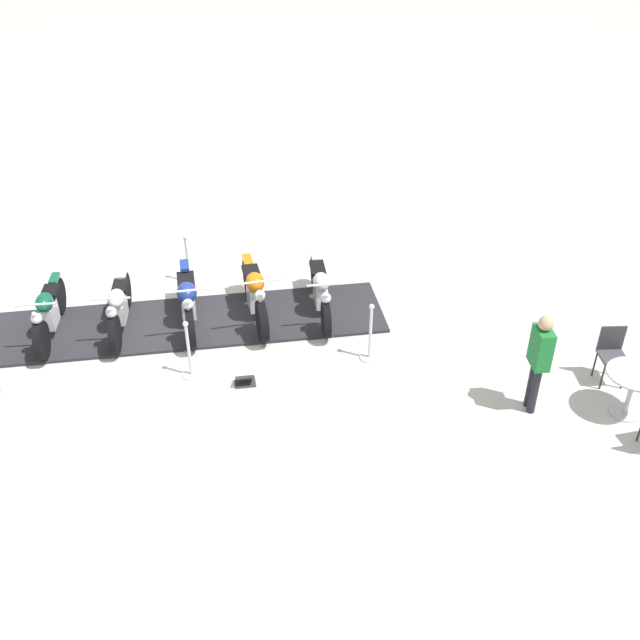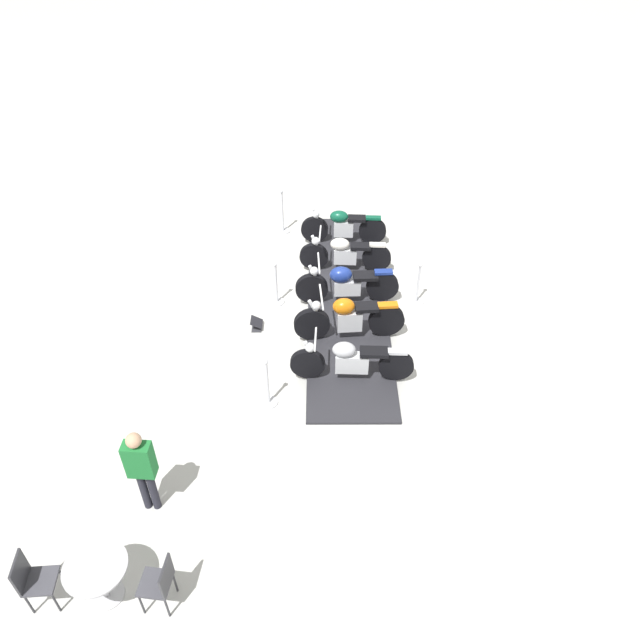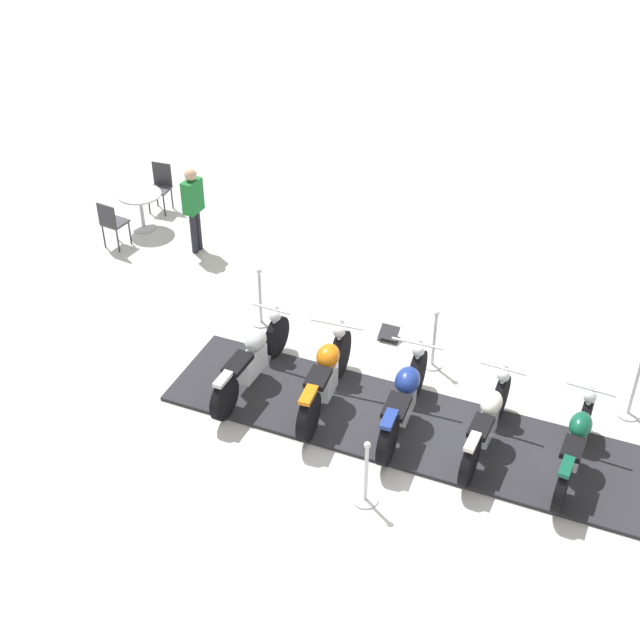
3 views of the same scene
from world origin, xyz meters
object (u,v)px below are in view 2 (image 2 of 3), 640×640
stanchion_right_mid (277,289)px  info_placard (257,325)px  stanchion_left_mid (417,291)px  motorcycle_chrome (350,360)px  stanchion_right_front (283,219)px  bystander_person (141,466)px  motorcycle_copper (348,318)px  cafe_chair_across_table (160,582)px  stanchion_right_rear (268,389)px  motorcycle_navy (346,283)px  motorcycle_forest (342,226)px  motorcycle_cream (344,253)px  cafe_chair_near_table (33,579)px  cafe_table (98,574)px

stanchion_right_mid → info_placard: bearing=64.5°
stanchion_left_mid → motorcycle_chrome: bearing=55.5°
stanchion_right_front → bystander_person: bystander_person is taller
motorcycle_copper → stanchion_right_front: bearing=-74.5°
cafe_chair_across_table → stanchion_right_rear: bearing=-100.7°
motorcycle_copper → stanchion_right_mid: motorcycle_copper is taller
stanchion_left_mid → motorcycle_navy: bearing=-1.3°
motorcycle_forest → motorcycle_chrome: (0.11, 4.67, -0.01)m
stanchion_left_mid → motorcycle_forest: bearing=-58.1°
motorcycle_cream → cafe_chair_near_table: (4.43, 7.53, 0.06)m
info_placard → stanchion_left_mid: bearing=-76.1°
motorcycle_cream → motorcycle_navy: (0.02, 1.17, 0.02)m
motorcycle_navy → motorcycle_copper: motorcycle_copper is taller
motorcycle_chrome → stanchion_right_rear: bearing=23.9°
motorcycle_chrome → cafe_chair_across_table: motorcycle_chrome is taller
cafe_chair_near_table → cafe_chair_across_table: size_ratio=1.03×
cafe_table → motorcycle_chrome: bearing=-131.4°
stanchion_right_front → cafe_chair_across_table: 9.50m
motorcycle_chrome → cafe_table: motorcycle_chrome is taller
info_placard → motorcycle_forest: bearing=-30.2°
stanchion_right_rear → info_placard: (0.33, -2.10, -0.28)m
motorcycle_chrome → stanchion_left_mid: size_ratio=2.24×
motorcycle_chrome → stanchion_left_mid: 2.80m
bystander_person → motorcycle_forest: bearing=-18.7°
motorcycle_navy → bystander_person: bystander_person is taller
motorcycle_copper → stanchion_left_mid: motorcycle_copper is taller
cafe_table → stanchion_right_rear: bearing=-120.7°
motorcycle_navy → cafe_table: motorcycle_navy is taller
motorcycle_forest → motorcycle_navy: motorcycle_navy is taller
motorcycle_copper → cafe_chair_near_table: size_ratio=2.27×
bystander_person → stanchion_right_mid: bearing=-13.8°
stanchion_left_mid → info_placard: 3.48m
motorcycle_navy → stanchion_right_mid: bearing=-2.4°
cafe_chair_across_table → cafe_chair_near_table: bearing=5.5°
stanchion_right_front → cafe_chair_near_table: stanchion_right_front is taller
motorcycle_cream → motorcycle_forest: bearing=-86.9°
cafe_table → motorcycle_cream: bearing=-115.7°
stanchion_right_mid → stanchion_left_mid: bearing=178.7°
cafe_chair_near_table → cafe_table: bearing=-0.0°
cafe_chair_near_table → info_placard: bearing=62.8°
stanchion_right_front → cafe_table: size_ratio=1.39×
cafe_chair_near_table → cafe_chair_across_table: cafe_chair_near_table is taller
info_placard → cafe_chair_near_table: cafe_chair_near_table is taller
bystander_person → stanchion_right_rear: bearing=-33.6°
stanchion_right_rear → bystander_person: 2.74m
motorcycle_chrome → stanchion_right_mid: 2.76m
stanchion_left_mid → bystander_person: bystander_person is taller
motorcycle_forest → motorcycle_navy: (0.05, 2.34, 0.01)m
motorcycle_forest → stanchion_left_mid: 2.80m
info_placard → cafe_chair_across_table: size_ratio=0.36×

